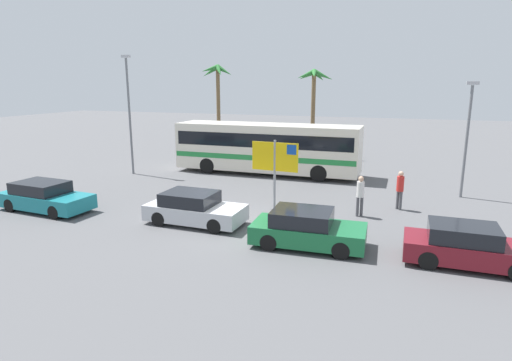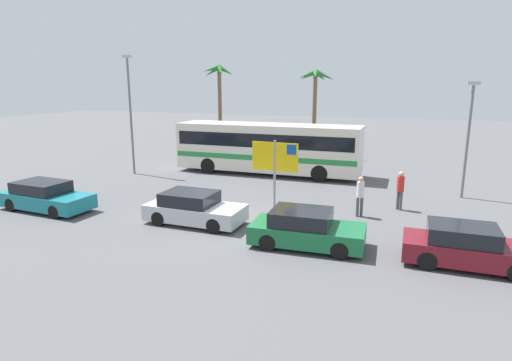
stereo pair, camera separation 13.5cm
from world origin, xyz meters
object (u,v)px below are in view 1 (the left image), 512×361
(car_silver, at_px, (194,209))
(pedestrian_crossing_lot, at_px, (360,193))
(car_maroon, at_px, (468,246))
(car_teal, at_px, (45,197))
(car_green, at_px, (307,229))
(pedestrian_by_bus, at_px, (400,187))
(ferry_sign, at_px, (276,159))
(bus_front_coach, at_px, (267,146))

(car_silver, height_order, pedestrian_crossing_lot, pedestrian_crossing_lot)
(car_maroon, relative_size, car_teal, 0.89)
(car_silver, relative_size, car_green, 1.01)
(car_green, bearing_deg, car_silver, 167.15)
(pedestrian_by_bus, bearing_deg, ferry_sign, 149.76)
(bus_front_coach, height_order, car_maroon, bus_front_coach)
(car_green, bearing_deg, ferry_sign, 118.26)
(car_silver, xyz_separation_m, car_teal, (-7.29, -0.62, 0.00))
(bus_front_coach, height_order, car_teal, bus_front_coach)
(car_maroon, bearing_deg, car_teal, 179.51)
(car_silver, height_order, car_maroon, same)
(car_green, height_order, car_teal, same)
(car_green, relative_size, car_maroon, 1.02)
(car_green, distance_m, pedestrian_crossing_lot, 4.44)
(car_maroon, bearing_deg, car_silver, 175.52)
(bus_front_coach, height_order, ferry_sign, ferry_sign)
(car_green, relative_size, pedestrian_by_bus, 2.25)
(car_silver, distance_m, pedestrian_crossing_lot, 7.15)
(car_maroon, distance_m, pedestrian_crossing_lot, 5.61)
(bus_front_coach, relative_size, ferry_sign, 3.66)
(pedestrian_by_bus, height_order, pedestrian_crossing_lot, pedestrian_by_bus)
(car_green, bearing_deg, bus_front_coach, 112.14)
(car_teal, bearing_deg, car_silver, 8.61)
(bus_front_coach, height_order, car_green, bus_front_coach)
(car_silver, xyz_separation_m, pedestrian_by_bus, (7.94, 4.94, 0.43))
(car_maroon, bearing_deg, pedestrian_crossing_lot, 132.87)
(ferry_sign, distance_m, car_maroon, 8.70)
(car_green, xyz_separation_m, pedestrian_crossing_lot, (1.40, 4.19, 0.43))
(bus_front_coach, distance_m, pedestrian_crossing_lot, 9.87)
(pedestrian_crossing_lot, bearing_deg, car_teal, 81.16)
(car_green, height_order, pedestrian_crossing_lot, pedestrian_crossing_lot)
(bus_front_coach, relative_size, pedestrian_by_bus, 6.50)
(car_teal, distance_m, pedestrian_crossing_lot, 14.18)
(car_teal, height_order, pedestrian_by_bus, pedestrian_by_bus)
(car_silver, relative_size, pedestrian_crossing_lot, 2.28)
(pedestrian_crossing_lot, bearing_deg, car_maroon, -162.14)
(car_green, relative_size, car_teal, 0.90)
(car_teal, xyz_separation_m, pedestrian_crossing_lot, (13.63, 3.91, 0.43))
(ferry_sign, xyz_separation_m, pedestrian_crossing_lot, (3.78, 0.17, -1.26))
(pedestrian_crossing_lot, bearing_deg, bus_front_coach, 17.58)
(car_silver, height_order, car_green, same)
(pedestrian_by_bus, bearing_deg, car_silver, 162.93)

